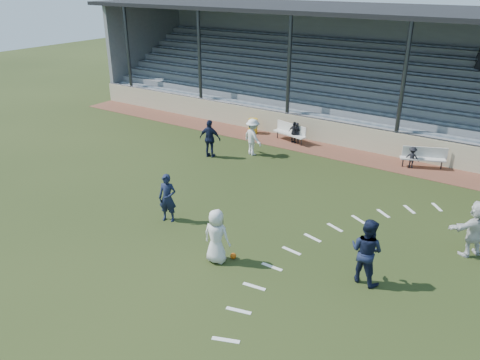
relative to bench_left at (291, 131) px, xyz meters
name	(u,v)px	position (x,y,z in m)	size (l,w,h in m)	color
ground	(199,240)	(2.25, -10.71, -0.58)	(90.00, 90.00, 0.00)	#253114
cinder_track	(327,150)	(2.25, -0.21, -0.57)	(34.00, 2.00, 0.02)	brown
retaining_wall	(336,134)	(2.25, 0.84, 0.02)	(34.00, 0.18, 1.20)	#B8AE8D
bench_left	(291,131)	(0.00, 0.00, 0.00)	(2.04, 0.93, 0.95)	silver
bench_right	(424,156)	(6.84, 0.16, 0.00)	(1.99, 1.22, 0.95)	silver
trash_bin	(253,126)	(-2.41, 0.07, -0.16)	(0.51, 0.51, 0.82)	gold
football	(233,256)	(3.85, -10.98, -0.49)	(0.19, 0.19, 0.19)	#C24F0B
player_white_lead	(216,236)	(3.50, -11.37, 0.30)	(0.86, 0.56, 1.77)	silver
player_navy_lead	(168,198)	(0.47, -10.21, 0.31)	(0.65, 0.43, 1.79)	#121932
player_navy_mid	(366,251)	(7.66, -9.82, 0.42)	(0.98, 0.76, 2.01)	#121932
player_white_wing	(253,137)	(-0.62, -2.79, 0.33)	(1.18, 0.68, 1.82)	silver
player_navy_wing	(210,139)	(-2.17, -4.19, 0.34)	(1.09, 0.45, 1.86)	#121932
player_white_back	(475,229)	(10.01, -6.56, 0.35)	(1.73, 0.55, 1.87)	silver
sub_left_near	(297,133)	(0.42, -0.09, 0.00)	(0.41, 0.27, 1.12)	black
sub_left_far	(294,132)	(0.30, -0.16, 0.01)	(0.68, 0.28, 1.15)	black
sub_right	(412,157)	(6.41, -0.20, -0.06)	(0.65, 0.37, 1.01)	black
grandstand	(371,87)	(2.26, 5.56, 1.62)	(34.60, 9.00, 6.61)	gray
penalty_arc	(310,281)	(6.37, -10.71, -0.58)	(3.89, 14.63, 0.01)	white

